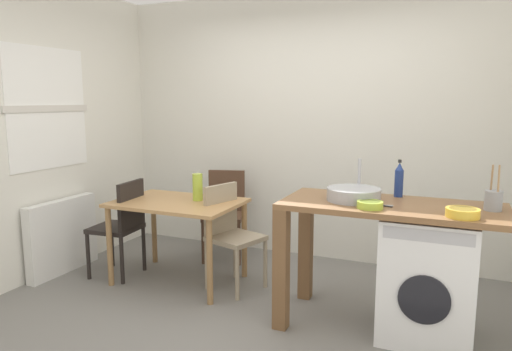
{
  "coord_description": "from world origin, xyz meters",
  "views": [
    {
      "loc": [
        1.38,
        -2.95,
        1.63
      ],
      "look_at": [
        -0.09,
        0.45,
        1.03
      ],
      "focal_mm": 33.22,
      "sensor_mm": 36.0,
      "label": 1
    }
  ],
  "objects_px": {
    "dining_table": "(178,212)",
    "colander": "(463,212)",
    "chair_opposite": "(230,230)",
    "bottle_tall_green": "(399,180)",
    "washing_machine": "(428,277)",
    "mixing_bowl": "(370,204)",
    "chair_person_seat": "(122,223)",
    "utensil_crock": "(493,200)",
    "vase": "(198,187)",
    "chair_spare_by_wall": "(225,209)"
  },
  "relations": [
    {
      "from": "utensil_crock",
      "to": "colander",
      "type": "bearing_deg",
      "value": -123.7
    },
    {
      "from": "dining_table",
      "to": "chair_opposite",
      "type": "distance_m",
      "value": 0.5
    },
    {
      "from": "dining_table",
      "to": "utensil_crock",
      "type": "distance_m",
      "value": 2.52
    },
    {
      "from": "utensil_crock",
      "to": "vase",
      "type": "bearing_deg",
      "value": 174.1
    },
    {
      "from": "chair_person_seat",
      "to": "dining_table",
      "type": "bearing_deg",
      "value": -84.93
    },
    {
      "from": "chair_person_seat",
      "to": "bottle_tall_green",
      "type": "distance_m",
      "value": 2.49
    },
    {
      "from": "washing_machine",
      "to": "mixing_bowl",
      "type": "bearing_deg",
      "value": -152.22
    },
    {
      "from": "chair_spare_by_wall",
      "to": "colander",
      "type": "relative_size",
      "value": 4.5
    },
    {
      "from": "dining_table",
      "to": "mixing_bowl",
      "type": "bearing_deg",
      "value": -12.63
    },
    {
      "from": "bottle_tall_green",
      "to": "chair_opposite",
      "type": "bearing_deg",
      "value": -179.98
    },
    {
      "from": "dining_table",
      "to": "chair_spare_by_wall",
      "type": "relative_size",
      "value": 1.22
    },
    {
      "from": "chair_person_seat",
      "to": "chair_opposite",
      "type": "distance_m",
      "value": 1.04
    },
    {
      "from": "bottle_tall_green",
      "to": "utensil_crock",
      "type": "relative_size",
      "value": 0.92
    },
    {
      "from": "mixing_bowl",
      "to": "washing_machine",
      "type": "bearing_deg",
      "value": 27.78
    },
    {
      "from": "washing_machine",
      "to": "vase",
      "type": "xyz_separation_m",
      "value": [
        -1.97,
        0.29,
        0.43
      ]
    },
    {
      "from": "mixing_bowl",
      "to": "vase",
      "type": "distance_m",
      "value": 1.68
    },
    {
      "from": "utensil_crock",
      "to": "dining_table",
      "type": "bearing_deg",
      "value": 176.74
    },
    {
      "from": "bottle_tall_green",
      "to": "mixing_bowl",
      "type": "bearing_deg",
      "value": -105.17
    },
    {
      "from": "chair_person_seat",
      "to": "chair_opposite",
      "type": "bearing_deg",
      "value": -85.49
    },
    {
      "from": "dining_table",
      "to": "chair_opposite",
      "type": "bearing_deg",
      "value": 8.57
    },
    {
      "from": "chair_person_seat",
      "to": "chair_opposite",
      "type": "relative_size",
      "value": 1.0
    },
    {
      "from": "washing_machine",
      "to": "colander",
      "type": "bearing_deg",
      "value": -49.26
    },
    {
      "from": "dining_table",
      "to": "bottle_tall_green",
      "type": "xyz_separation_m",
      "value": [
        1.88,
        0.07,
        0.4
      ]
    },
    {
      "from": "dining_table",
      "to": "utensil_crock",
      "type": "bearing_deg",
      "value": -3.26
    },
    {
      "from": "bottle_tall_green",
      "to": "chair_person_seat",
      "type": "bearing_deg",
      "value": -176.06
    },
    {
      "from": "chair_opposite",
      "to": "bottle_tall_green",
      "type": "height_order",
      "value": "bottle_tall_green"
    },
    {
      "from": "chair_person_seat",
      "to": "utensil_crock",
      "type": "bearing_deg",
      "value": -95.6
    },
    {
      "from": "dining_table",
      "to": "chair_person_seat",
      "type": "bearing_deg",
      "value": -170.24
    },
    {
      "from": "washing_machine",
      "to": "bottle_tall_green",
      "type": "height_order",
      "value": "bottle_tall_green"
    },
    {
      "from": "washing_machine",
      "to": "chair_person_seat",
      "type": "bearing_deg",
      "value": 177.85
    },
    {
      "from": "vase",
      "to": "chair_opposite",
      "type": "bearing_deg",
      "value": -4.83
    },
    {
      "from": "colander",
      "to": "washing_machine",
      "type": "bearing_deg",
      "value": 130.74
    },
    {
      "from": "chair_person_seat",
      "to": "utensil_crock",
      "type": "distance_m",
      "value": 3.08
    },
    {
      "from": "bottle_tall_green",
      "to": "utensil_crock",
      "type": "height_order",
      "value": "utensil_crock"
    },
    {
      "from": "utensil_crock",
      "to": "colander",
      "type": "relative_size",
      "value": 1.5
    },
    {
      "from": "utensil_crock",
      "to": "washing_machine",
      "type": "bearing_deg",
      "value": -171.9
    },
    {
      "from": "dining_table",
      "to": "colander",
      "type": "relative_size",
      "value": 5.5
    },
    {
      "from": "colander",
      "to": "chair_opposite",
      "type": "bearing_deg",
      "value": 165.21
    },
    {
      "from": "mixing_bowl",
      "to": "utensil_crock",
      "type": "height_order",
      "value": "utensil_crock"
    },
    {
      "from": "chair_opposite",
      "to": "utensil_crock",
      "type": "bearing_deg",
      "value": 101.3
    },
    {
      "from": "washing_machine",
      "to": "utensil_crock",
      "type": "xyz_separation_m",
      "value": [
        0.37,
        0.05,
        0.56
      ]
    },
    {
      "from": "chair_opposite",
      "to": "chair_spare_by_wall",
      "type": "bearing_deg",
      "value": -132.81
    },
    {
      "from": "dining_table",
      "to": "chair_person_seat",
      "type": "relative_size",
      "value": 1.22
    },
    {
      "from": "colander",
      "to": "vase",
      "type": "bearing_deg",
      "value": 166.68
    },
    {
      "from": "bottle_tall_green",
      "to": "utensil_crock",
      "type": "bearing_deg",
      "value": -19.19
    },
    {
      "from": "utensil_crock",
      "to": "vase",
      "type": "xyz_separation_m",
      "value": [
        -2.34,
        0.24,
        -0.13
      ]
    },
    {
      "from": "mixing_bowl",
      "to": "utensil_crock",
      "type": "xyz_separation_m",
      "value": [
        0.74,
        0.25,
        0.04
      ]
    },
    {
      "from": "dining_table",
      "to": "vase",
      "type": "xyz_separation_m",
      "value": [
        0.15,
        0.1,
        0.22
      ]
    },
    {
      "from": "dining_table",
      "to": "colander",
      "type": "xyz_separation_m",
      "value": [
        2.31,
        -0.41,
        0.31
      ]
    },
    {
      "from": "mixing_bowl",
      "to": "vase",
      "type": "bearing_deg",
      "value": 162.91
    }
  ]
}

